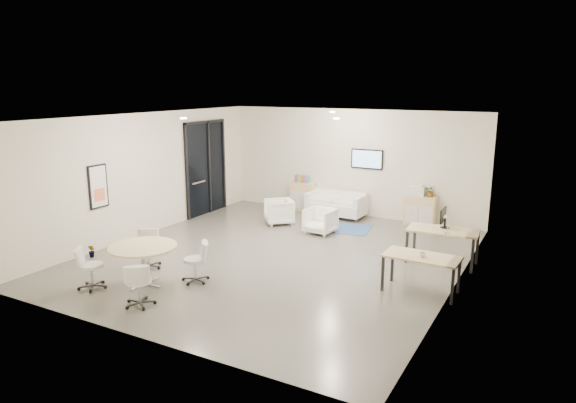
% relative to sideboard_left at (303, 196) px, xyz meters
% --- Properties ---
extents(room_shell, '(9.60, 10.60, 4.80)m').
position_rel_sideboard_left_xyz_m(room_shell, '(1.52, -4.27, 1.16)').
color(room_shell, '#585650').
rests_on(room_shell, ground).
extents(glass_door, '(0.09, 1.90, 2.85)m').
position_rel_sideboard_left_xyz_m(glass_door, '(-2.43, -1.76, 1.06)').
color(glass_door, black).
rests_on(glass_door, room_shell).
extents(artwork, '(0.05, 0.54, 1.04)m').
position_rel_sideboard_left_xyz_m(artwork, '(-2.45, -5.87, 1.10)').
color(artwork, black).
rests_on(artwork, room_shell).
extents(wall_tv, '(0.98, 0.06, 0.58)m').
position_rel_sideboard_left_xyz_m(wall_tv, '(2.02, 0.19, 1.31)').
color(wall_tv, black).
rests_on(wall_tv, room_shell).
extents(ceiling_spots, '(3.14, 4.14, 0.03)m').
position_rel_sideboard_left_xyz_m(ceiling_spots, '(1.32, -3.43, 2.74)').
color(ceiling_spots, '#FFEAC6').
rests_on(ceiling_spots, room_shell).
extents(sideboard_left, '(0.79, 0.41, 0.89)m').
position_rel_sideboard_left_xyz_m(sideboard_left, '(0.00, 0.00, 0.00)').
color(sideboard_left, tan).
rests_on(sideboard_left, room_shell).
extents(sideboard_right, '(0.85, 0.41, 0.85)m').
position_rel_sideboard_left_xyz_m(sideboard_right, '(3.73, 0.00, -0.02)').
color(sideboard_right, tan).
rests_on(sideboard_right, room_shell).
extents(books, '(0.46, 0.14, 0.22)m').
position_rel_sideboard_left_xyz_m(books, '(-0.04, 0.00, 0.56)').
color(books, red).
rests_on(books, sideboard_left).
extents(printer, '(0.48, 0.42, 0.31)m').
position_rel_sideboard_left_xyz_m(printer, '(3.59, 0.00, 0.55)').
color(printer, white).
rests_on(printer, sideboard_right).
extents(loveseat, '(1.74, 0.92, 0.64)m').
position_rel_sideboard_left_xyz_m(loveseat, '(1.25, -0.20, -0.10)').
color(loveseat, white).
rests_on(loveseat, room_shell).
extents(blue_rug, '(1.82, 1.35, 0.01)m').
position_rel_sideboard_left_xyz_m(blue_rug, '(1.85, -1.39, -0.44)').
color(blue_rug, '#2F4690').
rests_on(blue_rug, room_shell).
extents(armchair_left, '(1.03, 1.03, 0.78)m').
position_rel_sideboard_left_xyz_m(armchair_left, '(0.14, -1.78, -0.05)').
color(armchair_left, white).
rests_on(armchair_left, room_shell).
extents(armchair_right, '(0.78, 0.74, 0.75)m').
position_rel_sideboard_left_xyz_m(armchair_right, '(1.59, -2.10, -0.07)').
color(armchair_right, white).
rests_on(armchair_right, room_shell).
extents(desk_rear, '(1.56, 0.87, 0.79)m').
position_rel_sideboard_left_xyz_m(desk_rear, '(4.98, -2.96, 0.26)').
color(desk_rear, tan).
rests_on(desk_rear, room_shell).
extents(desk_front, '(1.42, 0.74, 0.73)m').
position_rel_sideboard_left_xyz_m(desk_front, '(4.99, -4.82, 0.21)').
color(desk_front, tan).
rests_on(desk_front, room_shell).
extents(monitor, '(0.20, 0.50, 0.44)m').
position_rel_sideboard_left_xyz_m(monitor, '(4.94, -2.81, 0.58)').
color(monitor, black).
rests_on(monitor, desk_rear).
extents(round_table, '(1.33, 1.33, 0.81)m').
position_rel_sideboard_left_xyz_m(round_table, '(0.07, -7.08, 0.28)').
color(round_table, tan).
rests_on(round_table, room_shell).
extents(meeting_chairs, '(2.37, 2.37, 0.82)m').
position_rel_sideboard_left_xyz_m(meeting_chairs, '(0.07, -7.08, -0.03)').
color(meeting_chairs, white).
rests_on(meeting_chairs, room_shell).
extents(plant_cabinet, '(0.30, 0.33, 0.26)m').
position_rel_sideboard_left_xyz_m(plant_cabinet, '(3.99, 0.02, 0.53)').
color(plant_cabinet, '#3F7F3F').
rests_on(plant_cabinet, sideboard_right).
extents(plant_floor, '(0.24, 0.34, 0.14)m').
position_rel_sideboard_left_xyz_m(plant_floor, '(-2.18, -6.44, -0.38)').
color(plant_floor, '#3F7F3F').
rests_on(plant_floor, room_shell).
extents(cup, '(0.13, 0.12, 0.11)m').
position_rel_sideboard_left_xyz_m(cup, '(5.02, -4.90, 0.35)').
color(cup, white).
rests_on(cup, desk_front).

